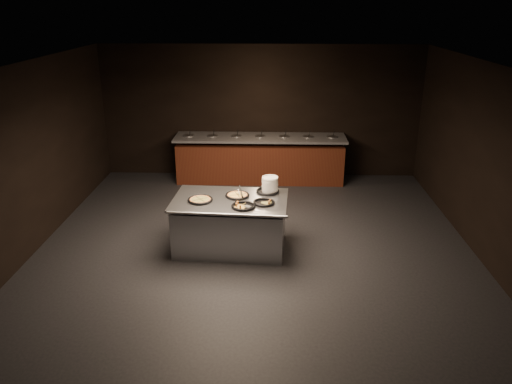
% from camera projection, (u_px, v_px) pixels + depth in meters
% --- Properties ---
extents(room, '(7.02, 8.02, 2.92)m').
position_uv_depth(room, '(254.00, 169.00, 7.28)').
color(room, black).
rests_on(room, ground).
extents(salad_bar, '(3.70, 0.83, 1.18)m').
position_uv_depth(salad_bar, '(260.00, 162.00, 10.96)').
color(salad_bar, '#4F2412').
rests_on(salad_bar, ground).
extents(serving_counter, '(1.85, 1.25, 0.85)m').
position_uv_depth(serving_counter, '(230.00, 225.00, 7.95)').
color(serving_counter, '#B1B3B8').
rests_on(serving_counter, ground).
extents(plate_stack, '(0.26, 0.26, 0.26)m').
position_uv_depth(plate_stack, '(270.00, 185.00, 8.02)').
color(plate_stack, white).
rests_on(plate_stack, serving_counter).
extents(pan_veggie_whole, '(0.39, 0.39, 0.04)m').
position_uv_depth(pan_veggie_whole, '(200.00, 200.00, 7.71)').
color(pan_veggie_whole, black).
rests_on(pan_veggie_whole, serving_counter).
extents(pan_cheese_whole, '(0.38, 0.38, 0.04)m').
position_uv_depth(pan_cheese_whole, '(237.00, 195.00, 7.89)').
color(pan_cheese_whole, black).
rests_on(pan_cheese_whole, serving_counter).
extents(pan_cheese_slices_a, '(0.37, 0.37, 0.04)m').
position_uv_depth(pan_cheese_slices_a, '(268.00, 191.00, 8.06)').
color(pan_cheese_slices_a, black).
rests_on(pan_cheese_slices_a, serving_counter).
extents(pan_cheese_slices_b, '(0.36, 0.36, 0.04)m').
position_uv_depth(pan_cheese_slices_b, '(243.00, 206.00, 7.48)').
color(pan_cheese_slices_b, black).
rests_on(pan_cheese_slices_b, serving_counter).
extents(pan_veggie_slices, '(0.33, 0.33, 0.04)m').
position_uv_depth(pan_veggie_slices, '(264.00, 202.00, 7.61)').
color(pan_veggie_slices, black).
rests_on(pan_veggie_slices, serving_counter).
extents(server_left, '(0.18, 0.33, 0.17)m').
position_uv_depth(server_left, '(240.00, 192.00, 7.86)').
color(server_left, '#B1B3B8').
rests_on(server_left, serving_counter).
extents(server_right, '(0.26, 0.21, 0.15)m').
position_uv_depth(server_right, '(242.00, 202.00, 7.49)').
color(server_right, '#B1B3B8').
rests_on(server_right, serving_counter).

